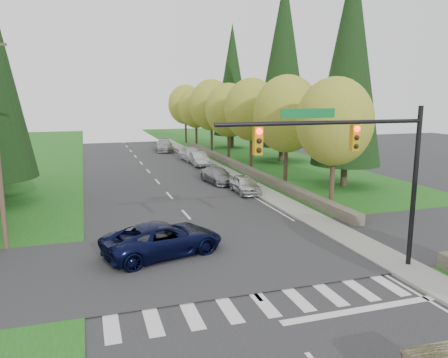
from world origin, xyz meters
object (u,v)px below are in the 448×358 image
parked_car_a (245,184)px  parked_car_e (164,145)px  parked_car_d (191,153)px  suv_navy (163,239)px  parked_car_b (218,175)px  parked_car_c (199,159)px

parked_car_a → parked_car_e: parked_car_e is taller
parked_car_d → parked_car_e: (-1.38, 9.33, -0.05)m
parked_car_a → suv_navy: bearing=-124.7°
parked_car_a → parked_car_b: size_ratio=0.89×
parked_car_a → parked_car_c: bearing=91.3°
parked_car_b → parked_car_d: size_ratio=0.92×
parked_car_a → parked_car_e: (-1.34, 26.72, 0.09)m
parked_car_b → parked_car_e: bearing=84.3°
parked_car_b → parked_car_c: size_ratio=1.05×
parked_car_d → parked_car_e: bearing=95.0°
suv_navy → parked_car_b: suv_navy is taller
suv_navy → parked_car_a: 13.70m
parked_car_e → parked_car_a: bearing=-80.6°
parked_car_c → parked_car_b: bearing=-92.3°
parked_car_d → parked_car_e: 9.43m
parked_car_c → parked_car_d: (0.02, 3.59, 0.12)m
parked_car_c → parked_car_e: size_ratio=0.80×
suv_navy → parked_car_c: size_ratio=1.31×
parked_car_e → parked_car_d: bearing=-75.0°
suv_navy → parked_car_b: 16.98m
suv_navy → parked_car_e: suv_navy is taller
suv_navy → parked_car_a: suv_navy is taller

